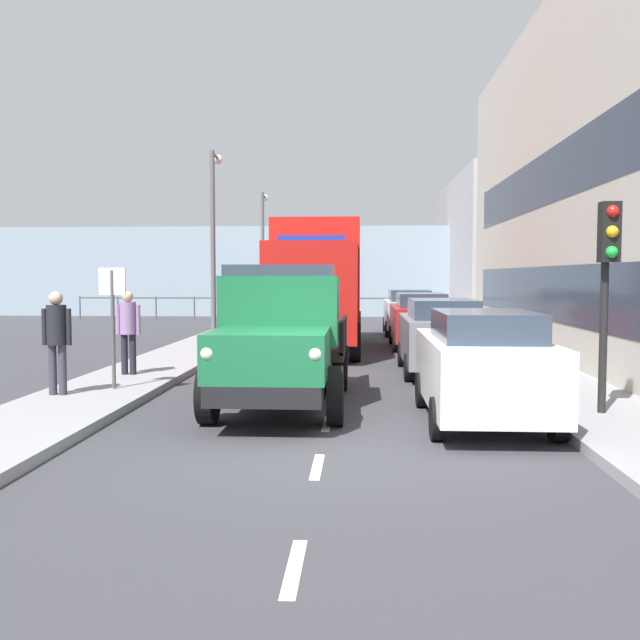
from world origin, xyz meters
TOP-DOWN VIEW (x-y plane):
  - ground_plane at (0.00, -9.19)m, footprint 80.00×80.00m
  - sidewalk_left at (-4.33, -9.19)m, footprint 2.04×35.22m
  - sidewalk_right at (4.33, -9.19)m, footprint 2.04×35.22m
  - road_centreline_markings at (0.00, -8.90)m, footprint 0.12×31.76m
  - building_far_block at (-9.82, -28.55)m, footprint 8.94×13.78m
  - sea_horizon at (0.00, -29.81)m, footprint 80.00×0.80m
  - seawall_railing at (-0.00, -26.21)m, footprint 28.08×0.08m
  - truck_vintage_green at (0.84, -2.75)m, footprint 2.17×5.64m
  - lorry_cargo_red at (0.77, -12.07)m, footprint 2.58×8.20m
  - car_white_kerbside_near at (-2.36, -1.76)m, footprint 1.79×3.90m
  - car_grey_kerbside_1 at (-2.36, -7.11)m, footprint 1.84×3.98m
  - car_red_kerbside_2 at (-2.36, -12.82)m, footprint 1.81×4.14m
  - car_silver_kerbside_3 at (-2.36, -17.93)m, footprint 1.89×4.16m
  - car_black_oppositeside_0 at (2.36, -13.85)m, footprint 1.82×4.44m
  - pedestrian_couple_b at (4.83, -3.00)m, footprint 0.53×0.34m
  - pedestrian_near_railing at (4.43, -5.57)m, footprint 0.53×0.34m
  - traffic_light_near at (-4.21, -1.82)m, footprint 0.28×0.41m
  - lamp_post_promenade at (4.25, -13.52)m, footprint 0.32×1.14m
  - lamp_post_far at (4.15, -24.19)m, footprint 0.32×1.14m
  - street_sign at (4.08, -3.72)m, footprint 0.50×0.07m

SIDE VIEW (x-z plane):
  - ground_plane at x=0.00m, z-range 0.00..0.00m
  - road_centreline_markings at x=0.00m, z-range 0.00..0.01m
  - sidewalk_left at x=-4.33m, z-range 0.00..0.15m
  - sidewalk_right at x=4.33m, z-range 0.00..0.15m
  - car_white_kerbside_near at x=-2.36m, z-range 0.03..1.75m
  - car_grey_kerbside_1 at x=-2.36m, z-range 0.03..1.75m
  - car_red_kerbside_2 at x=-2.36m, z-range 0.03..1.75m
  - car_silver_kerbside_3 at x=-2.36m, z-range 0.04..1.76m
  - car_black_oppositeside_0 at x=2.36m, z-range 0.04..1.76m
  - seawall_railing at x=0.00m, z-range 0.32..1.52m
  - truck_vintage_green at x=0.84m, z-range -0.04..2.39m
  - pedestrian_near_railing at x=4.43m, z-range 0.31..2.09m
  - pedestrian_couple_b at x=4.83m, z-range 0.32..2.15m
  - street_sign at x=4.08m, z-range 0.56..2.81m
  - lorry_cargo_red at x=0.77m, z-range 0.14..4.01m
  - traffic_light_near at x=-4.21m, z-range 0.87..4.07m
  - sea_horizon at x=0.00m, z-range 0.00..5.00m
  - building_far_block at x=-9.82m, z-range 0.00..7.31m
  - lamp_post_far at x=4.15m, z-range 0.76..6.81m
  - lamp_post_promenade at x=4.25m, z-range 0.76..6.88m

